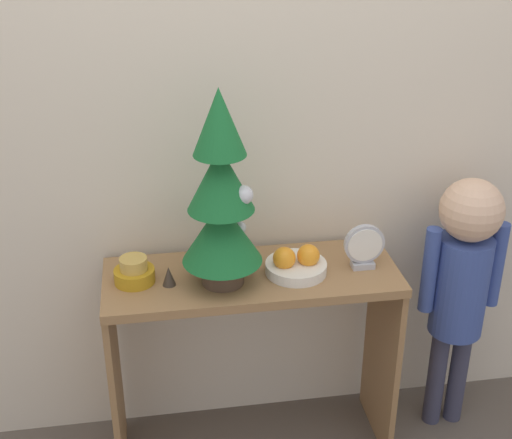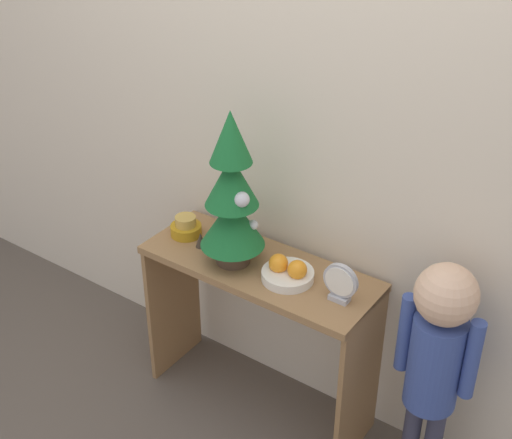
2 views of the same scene
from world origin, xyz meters
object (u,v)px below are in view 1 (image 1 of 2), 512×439
fruit_bowl (296,264)px  figurine (169,276)px  mini_tree (221,197)px  desk_clock (364,247)px  child_figure (463,272)px  singing_bowl (134,272)px

fruit_bowl → figurine: bearing=-178.3°
mini_tree → desk_clock: mini_tree is taller
child_figure → figurine: bearing=-177.6°
singing_bowl → desk_clock: 0.72m
mini_tree → fruit_bowl: bearing=5.0°
fruit_bowl → figurine: fruit_bowl is taller
desk_clock → child_figure: (0.36, 0.03, -0.14)m
fruit_bowl → figurine: (-0.40, -0.01, -0.00)m
fruit_bowl → figurine: size_ratio=3.10×
mini_tree → fruit_bowl: (0.23, 0.02, -0.25)m
mini_tree → desk_clock: size_ratio=4.09×
fruit_bowl → desk_clock: (0.22, -0.00, 0.04)m
singing_bowl → figurine: singing_bowl is taller
figurine → singing_bowl: bearing=161.4°
fruit_bowl → desk_clock: desk_clock is taller
mini_tree → figurine: bearing=177.0°
mini_tree → child_figure: (0.81, 0.05, -0.35)m
figurine → mini_tree: bearing=-3.0°
fruit_bowl → child_figure: bearing=2.9°
figurine → child_figure: (0.98, 0.04, -0.10)m
figurine → child_figure: child_figure is taller
desk_clock → fruit_bowl: bearing=179.3°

